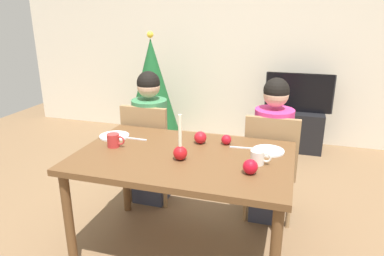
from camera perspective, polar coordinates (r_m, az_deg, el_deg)
The scene contains 20 objects.
ground_plane at distance 2.69m, azimuth -1.30°, elevation -19.26°, with size 7.68×7.68×0.00m, color brown.
back_wall at distance 4.68m, azimuth 8.76°, elevation 14.07°, with size 6.40×0.10×2.60m, color beige.
dining_table at distance 2.34m, azimuth -1.42°, elevation -6.23°, with size 1.40×0.90×0.75m.
chair_left at distance 3.09m, azimuth -6.89°, elevation -3.14°, with size 0.40×0.40×0.90m.
chair_right at distance 2.86m, azimuth 12.61°, elevation -5.30°, with size 0.40×0.40×0.90m.
person_left_child at distance 3.10m, azimuth -6.70°, elevation -1.94°, with size 0.30×0.30×1.17m.
person_right_child at distance 2.87m, azimuth 12.74°, elevation -3.99°, with size 0.30×0.30×1.17m.
tv_stand at distance 4.54m, azimuth 16.36°, elevation -0.30°, with size 0.64×0.40×0.48m, color black.
tv at distance 4.42m, azimuth 16.91°, elevation 5.49°, with size 0.79×0.05×0.46m.
christmas_tree at distance 4.47m, azimuth -6.48°, elevation 6.63°, with size 0.67×0.67×1.41m.
candle_centerpiece at distance 2.21m, azimuth -1.92°, elevation -3.64°, with size 0.09×0.09×0.30m.
plate_left at distance 2.69m, azimuth -12.45°, elevation -1.26°, with size 0.22×0.22×0.01m, color silver.
plate_right at distance 2.41m, azimuth 12.24°, elevation -3.61°, with size 0.21×0.21×0.01m, color silver.
mug_left at distance 2.48m, azimuth -12.51°, elevation -1.93°, with size 0.13×0.08×0.09m.
mug_right at distance 2.19m, azimuth 10.60°, elevation -4.70°, with size 0.13×0.08×0.09m.
fork_left at distance 2.60m, azimuth -9.13°, elevation -1.74°, with size 0.18×0.01×0.01m, color silver.
fork_right at distance 2.43m, azimuth 8.23°, elevation -3.18°, with size 0.18×0.01×0.01m, color silver.
apple_near_candle at distance 2.48m, azimuth 5.57°, elevation -1.88°, with size 0.07×0.07×0.07m, color red.
apple_by_left_plate at distance 2.48m, azimuth 1.35°, elevation -1.54°, with size 0.09×0.09×0.09m, color red.
apple_by_right_mug at distance 2.06m, azimuth 9.41°, elevation -6.20°, with size 0.09×0.09×0.09m, color red.
Camera 1 is at (0.67, -2.02, 1.64)m, focal length 32.98 mm.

